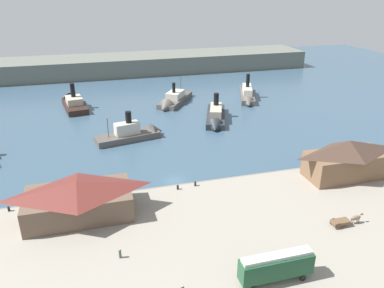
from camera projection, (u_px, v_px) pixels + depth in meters
name	position (u px, v px, depth m)	size (l,w,h in m)	color
ground_plane	(175.00, 181.00, 81.82)	(320.00, 320.00, 0.00)	#385166
quay_promenade	(205.00, 240.00, 62.11)	(110.00, 36.00, 1.20)	gray
seawall_edge	(179.00, 187.00, 78.43)	(110.00, 0.80, 1.00)	slate
ferry_shed_customs_shed	(78.00, 198.00, 66.62)	(18.69, 10.70, 6.66)	brown
ferry_shed_west_terminal	(347.00, 158.00, 79.79)	(17.30, 7.97, 8.33)	brown
street_tram	(276.00, 266.00, 51.94)	(10.60, 2.47, 4.46)	#1E4C2D
horse_cart	(346.00, 220.00, 64.67)	(6.00, 1.66, 1.87)	brown
pedestrian_near_cart	(120.00, 254.00, 57.03)	(0.40, 0.40, 1.60)	#3D4C42
mooring_post_west	(9.00, 209.00, 68.82)	(0.44, 0.44, 0.90)	black
mooring_post_east	(195.00, 184.00, 77.40)	(0.44, 0.44, 0.90)	black
mooring_post_center_west	(178.00, 187.00, 76.09)	(0.44, 0.44, 0.90)	black
ferry_moored_west	(216.00, 117.00, 116.18)	(12.42, 22.54, 9.47)	#23282D
ferry_moored_east	(247.00, 95.00, 138.83)	(12.77, 24.45, 10.22)	#514C47
ferry_approaching_west	(74.00, 103.00, 130.10)	(9.11, 19.56, 10.68)	black
ferry_approaching_east	(173.00, 101.00, 132.78)	(17.14, 21.76, 10.13)	#514C47
ferry_departing_north	(135.00, 133.00, 103.75)	(19.57, 9.17, 9.74)	#514C47
far_headland	(121.00, 65.00, 177.60)	(180.00, 24.00, 8.00)	#60665B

